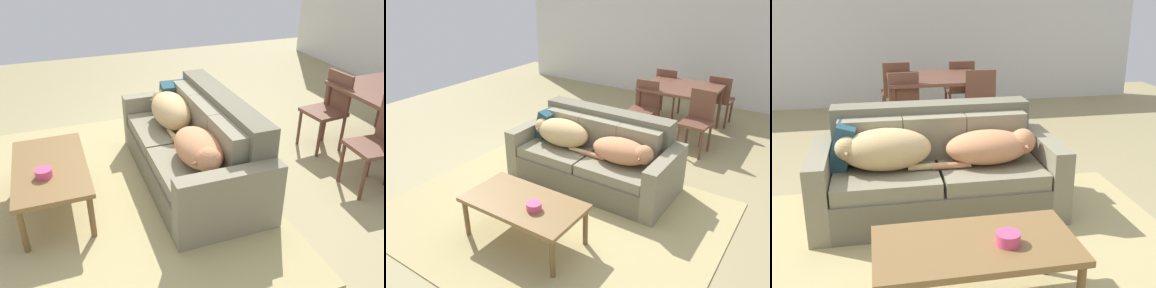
# 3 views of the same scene
# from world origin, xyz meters

# --- Properties ---
(ground_plane) EXTENTS (10.00, 10.00, 0.00)m
(ground_plane) POSITION_xyz_m (0.00, 0.00, 0.00)
(ground_plane) COLOR tan
(area_rug) EXTENTS (3.49, 2.81, 0.01)m
(area_rug) POSITION_xyz_m (0.06, -0.86, 0.01)
(area_rug) COLOR tan
(area_rug) RESTS_ON ground
(couch) EXTENTS (2.03, 0.94, 0.88)m
(couch) POSITION_xyz_m (0.06, 0.03, 0.33)
(couch) COLOR #6C6752
(couch) RESTS_ON ground
(dog_on_left_cushion) EXTENTS (0.87, 0.39, 0.34)m
(dog_on_left_cushion) POSITION_xyz_m (-0.37, -0.09, 0.61)
(dog_on_left_cushion) COLOR #D6B275
(dog_on_left_cushion) RESTS_ON couch
(dog_on_right_cushion) EXTENTS (0.87, 0.39, 0.28)m
(dog_on_right_cushion) POSITION_xyz_m (0.50, -0.11, 0.59)
(dog_on_right_cushion) COLOR tan
(dog_on_right_cushion) RESTS_ON couch
(throw_pillow_by_left_arm) EXTENTS (0.26, 0.39, 0.40)m
(throw_pillow_by_left_arm) POSITION_xyz_m (-0.69, 0.09, 0.61)
(throw_pillow_by_left_arm) COLOR #244B59
(throw_pillow_by_left_arm) RESTS_ON couch
(coffee_table) EXTENTS (1.17, 0.62, 0.45)m
(coffee_table) POSITION_xyz_m (0.10, -1.35, 0.40)
(coffee_table) COLOR olive
(coffee_table) RESTS_ON ground
(bowl_on_coffee_table) EXTENTS (0.14, 0.14, 0.07)m
(bowl_on_coffee_table) POSITION_xyz_m (0.27, -1.40, 0.49)
(bowl_on_coffee_table) COLOR #EA4C7F
(bowl_on_coffee_table) RESTS_ON coffee_table
(dining_chair_near_left) EXTENTS (0.43, 0.43, 0.89)m
(dining_chair_near_left) POSITION_xyz_m (-0.06, 1.70, 0.50)
(dining_chair_near_left) COLOR brown
(dining_chair_near_left) RESTS_ON ground
(dining_chair_near_right) EXTENTS (0.43, 0.43, 0.91)m
(dining_chair_near_right) POSITION_xyz_m (0.83, 1.60, 0.51)
(dining_chair_near_right) COLOR brown
(dining_chair_near_right) RESTS_ON ground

